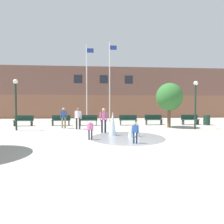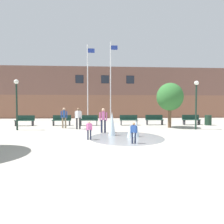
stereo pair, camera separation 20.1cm
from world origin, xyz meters
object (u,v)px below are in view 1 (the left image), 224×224
Objects in this scene: lamp_post_left_lane at (16,97)px; trash_can at (207,120)px; park_bench_far_right at (190,119)px; adult_watching at (78,117)px; child_running at (135,131)px; flagpole_left at (87,81)px; street_tree_near_building at (169,97)px; adult_near_bench at (64,116)px; park_bench_under_left_flagpole at (88,120)px; child_in_fountain at (90,129)px; park_bench_near_trashcan at (154,119)px; teen_by_trashcan at (104,118)px; lamp_post_right_lane at (195,97)px; park_bench_far_left at (24,120)px; flagpole_right at (110,80)px; park_bench_left_of_flagpoles at (61,120)px; park_bench_under_right_flagpole at (128,120)px.

lamp_post_left_lane is 4.02× the size of trash_can.
adult_watching is (-9.97, -2.41, 0.45)m from park_bench_far_right.
child_running is 0.12× the size of flagpole_left.
street_tree_near_building is (11.50, 0.78, 0.06)m from lamp_post_left_lane.
park_bench_under_left_flagpole is at bearing 122.98° from adult_near_bench.
child_running is 2.36m from child_in_fountain.
park_bench_near_trashcan is 6.45m from teen_by_trashcan.
trash_can is at bearing 45.28° from lamp_post_right_lane.
park_bench_near_trashcan is (11.53, 0.08, 0.00)m from park_bench_far_left.
flagpole_left is (1.46, 5.08, 3.42)m from adult_near_bench.
adult_near_bench is 0.19× the size of flagpole_right.
flagpole_left is at bearing 161.37° from park_bench_far_right.
lamp_post_left_lane reaches higher than child_running.
flagpole_left is at bearing 143.14° from street_tree_near_building.
child_in_fountain is 0.28× the size of lamp_post_right_lane.
adult_near_bench reaches higher than trash_can.
adult_watching is 0.44× the size of lamp_post_left_lane.
park_bench_left_of_flagpoles and park_bench_under_left_flagpole have the same top height.
street_tree_near_building is at bearing -32.38° from park_bench_under_right_flagpole.
lamp_post_left_lane is (-4.32, -0.28, 1.46)m from adult_watching.
flagpole_right is at bearing 40.17° from lamp_post_left_lane.
park_bench_under_right_flagpole is 0.44× the size of lamp_post_left_lane.
park_bench_far_left is at bearing 179.60° from park_bench_under_right_flagpole.
street_tree_near_building reaches higher than park_bench_under_right_flagpole.
park_bench_far_left is 1.01× the size of adult_near_bench.
flagpole_left is (-2.95, 10.83, 3.77)m from child_running.
flagpole_left is at bearing 140.02° from park_bench_under_right_flagpole.
park_bench_far_left is 1.78× the size of trash_can.
park_bench_under_right_flagpole is at bearing -0.17° from park_bench_under_left_flagpole.
park_bench_far_left is 0.19× the size of flagpole_left.
flagpole_right reaches higher than park_bench_under_left_flagpole.
park_bench_far_left is 5.58m from park_bench_under_left_flagpole.
park_bench_near_trashcan is (5.96, 0.13, 0.00)m from park_bench_under_left_flagpole.
park_bench_left_of_flagpoles and park_bench_under_right_flagpole have the same top height.
adult_watching is 0.45× the size of street_tree_near_building.
child_in_fountain is (0.49, -6.55, 0.10)m from park_bench_under_left_flagpole.
flagpole_right reaches higher than child_running.
child_in_fountain is 0.27× the size of lamp_post_left_lane.
park_bench_far_right is (5.79, 0.00, 0.00)m from park_bench_under_right_flagpole.
child_in_fountain reaches higher than park_bench_far_left.
lamp_post_left_lane is (-4.60, -5.95, -1.96)m from flagpole_left.
child_running is 1.00× the size of child_in_fountain.
park_bench_far_right is at bearing -24.28° from flagpole_right.
park_bench_far_left is 1.00× the size of park_bench_far_right.
lamp_post_right_lane reaches higher than adult_watching.
trash_can is (16.26, -0.51, -0.03)m from park_bench_far_left.
adult_watching reaches higher than child_running.
park_bench_under_right_flagpole is 4.85m from teen_by_trashcan.
adult_watching is 7.36m from street_tree_near_building.
adult_watching is 11.48m from trash_can.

